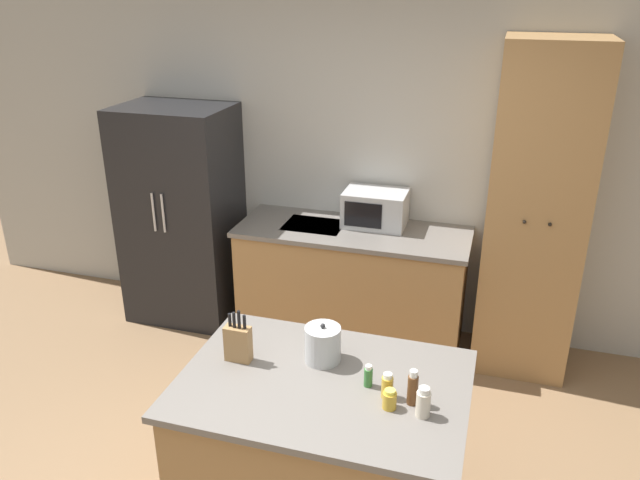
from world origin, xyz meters
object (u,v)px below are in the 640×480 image
microwave (375,208)px  spice_bottle_tall_dark (368,376)px  spice_bottle_green_herb (423,403)px  spice_bottle_pale_salt (387,386)px  knife_block (238,342)px  spice_bottle_amber_oil (413,388)px  kettle (323,344)px  spice_bottle_short_red (390,399)px  pantry_cabinet (535,215)px  refrigerator (182,215)px

microwave → spice_bottle_tall_dark: size_ratio=4.16×
spice_bottle_green_herb → spice_bottle_pale_salt: (-0.17, 0.08, -0.01)m
spice_bottle_green_herb → spice_bottle_tall_dark: bearing=152.8°
spice_bottle_tall_dark → spice_bottle_pale_salt: size_ratio=0.89×
knife_block → spice_bottle_pale_salt: 0.76m
knife_block → spice_bottle_amber_oil: 0.88m
microwave → spice_bottle_tall_dark: 1.96m
kettle → knife_block: bearing=-163.7°
spice_bottle_short_red → spice_bottle_amber_oil: size_ratio=0.55×
knife_block → spice_bottle_green_herb: size_ratio=1.94×
pantry_cabinet → spice_bottle_amber_oil: pantry_cabinet is taller
refrigerator → kettle: (1.67, -1.65, 0.10)m
microwave → spice_bottle_pale_salt: 2.04m
microwave → knife_block: (-0.27, -1.90, -0.06)m
refrigerator → spice_bottle_pale_salt: 2.74m
refrigerator → spice_bottle_amber_oil: (2.14, -1.86, 0.09)m
spice_bottle_amber_oil → spice_bottle_pale_salt: size_ratio=1.39×
pantry_cabinet → knife_block: 2.29m
spice_bottle_pale_salt → refrigerator: bearing=137.7°
microwave → refrigerator: bearing=-175.1°
spice_bottle_amber_oil → spice_bottle_tall_dark: bearing=161.7°
microwave → spice_bottle_pale_salt: size_ratio=3.71×
refrigerator → spice_bottle_tall_dark: (1.93, -1.79, 0.06)m
pantry_cabinet → spice_bottle_green_herb: size_ratio=16.10×
pantry_cabinet → spice_bottle_amber_oil: size_ratio=13.35×
pantry_cabinet → spice_bottle_tall_dark: 1.98m
pantry_cabinet → kettle: pantry_cabinet is taller
spice_bottle_green_herb → microwave: bearing=107.6°
microwave → spice_bottle_green_herb: (0.65, -2.06, -0.10)m
microwave → spice_bottle_pale_salt: bearing=-76.3°
spice_bottle_tall_dark → spice_bottle_short_red: 0.18m
refrigerator → spice_bottle_tall_dark: size_ratio=15.79×
spice_bottle_short_red → kettle: size_ratio=0.45×
pantry_cabinet → knife_block: size_ratio=8.29×
pantry_cabinet → spice_bottle_tall_dark: (-0.73, -1.83, -0.22)m
refrigerator → knife_block: refrigerator is taller
spice_bottle_amber_oil → refrigerator: bearing=139.0°
knife_block → kettle: 0.41m
spice_bottle_tall_dark → spice_bottle_amber_oil: spice_bottle_amber_oil is taller
spice_bottle_pale_salt → spice_bottle_green_herb: bearing=-25.7°
pantry_cabinet → kettle: size_ratio=11.13×
spice_bottle_green_herb → spice_bottle_amber_oil: bearing=129.6°
spice_bottle_short_red → knife_block: bearing=168.8°
pantry_cabinet → spice_bottle_short_red: size_ratio=24.48×
refrigerator → knife_block: size_ratio=6.27×
microwave → spice_bottle_short_red: bearing=-76.1°
knife_block → spice_bottle_green_herb: 0.94m
refrigerator → kettle: size_ratio=8.42×
knife_block → spice_bottle_pale_salt: size_ratio=2.24×
pantry_cabinet → kettle: 1.97m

